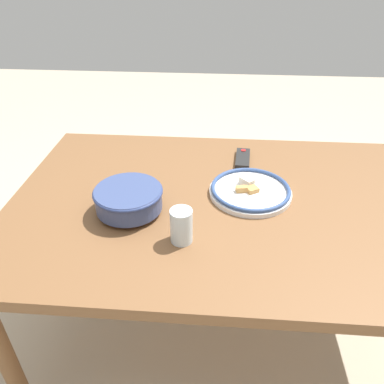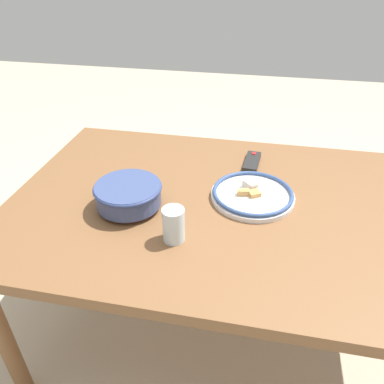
{
  "view_description": "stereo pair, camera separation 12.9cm",
  "coord_description": "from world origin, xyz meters",
  "px_view_note": "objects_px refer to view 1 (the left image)",
  "views": [
    {
      "loc": [
        -0.06,
        -1.1,
        1.46
      ],
      "look_at": [
        -0.14,
        -0.03,
        0.75
      ],
      "focal_mm": 35.0,
      "sensor_mm": 36.0,
      "label": 1
    },
    {
      "loc": [
        0.07,
        -1.08,
        1.46
      ],
      "look_at": [
        -0.14,
        -0.03,
        0.75
      ],
      "focal_mm": 35.0,
      "sensor_mm": 36.0,
      "label": 2
    }
  ],
  "objects_px": {
    "food_plate": "(250,190)",
    "tv_remote": "(243,159)",
    "drinking_glass": "(181,226)",
    "noodle_bowl": "(129,199)"
  },
  "relations": [
    {
      "from": "food_plate",
      "to": "tv_remote",
      "type": "height_order",
      "value": "food_plate"
    },
    {
      "from": "food_plate",
      "to": "tv_remote",
      "type": "xyz_separation_m",
      "value": [
        -0.02,
        0.25,
        -0.01
      ]
    },
    {
      "from": "drinking_glass",
      "to": "tv_remote",
      "type": "bearing_deg",
      "value": 68.61
    },
    {
      "from": "food_plate",
      "to": "tv_remote",
      "type": "bearing_deg",
      "value": 94.04
    },
    {
      "from": "tv_remote",
      "to": "food_plate",
      "type": "bearing_deg",
      "value": -81.63
    },
    {
      "from": "noodle_bowl",
      "to": "drinking_glass",
      "type": "xyz_separation_m",
      "value": [
        0.19,
        -0.13,
        0.0
      ]
    },
    {
      "from": "noodle_bowl",
      "to": "food_plate",
      "type": "height_order",
      "value": "noodle_bowl"
    },
    {
      "from": "noodle_bowl",
      "to": "food_plate",
      "type": "xyz_separation_m",
      "value": [
        0.41,
        0.14,
        -0.04
      ]
    },
    {
      "from": "noodle_bowl",
      "to": "drinking_glass",
      "type": "relative_size",
      "value": 2.07
    },
    {
      "from": "noodle_bowl",
      "to": "drinking_glass",
      "type": "distance_m",
      "value": 0.23
    }
  ]
}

